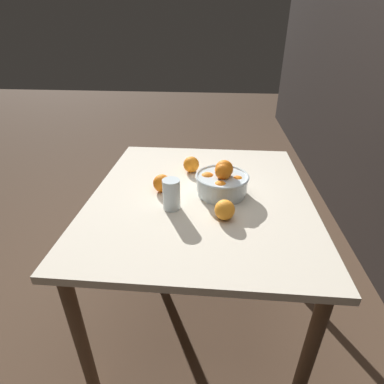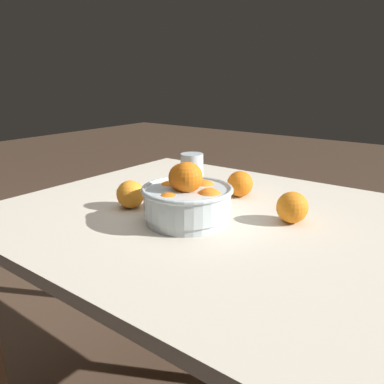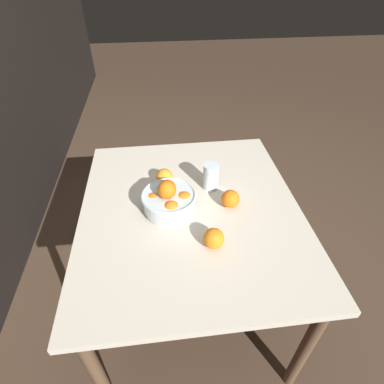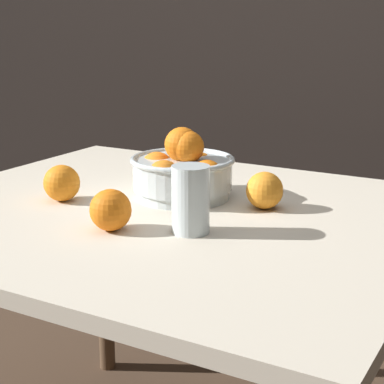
{
  "view_description": "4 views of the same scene",
  "coord_description": "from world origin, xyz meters",
  "px_view_note": "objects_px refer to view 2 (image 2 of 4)",
  "views": [
    {
      "loc": [
        1.14,
        0.06,
        1.37
      ],
      "look_at": [
        0.06,
        -0.03,
        0.76
      ],
      "focal_mm": 28.0,
      "sensor_mm": 36.0,
      "label": 1
    },
    {
      "loc": [
        -0.55,
        0.8,
        1.07
      ],
      "look_at": [
        0.06,
        -0.02,
        0.76
      ],
      "focal_mm": 35.0,
      "sensor_mm": 36.0,
      "label": 2
    },
    {
      "loc": [
        -0.95,
        0.11,
        1.6
      ],
      "look_at": [
        0.03,
        -0.01,
        0.79
      ],
      "focal_mm": 28.0,
      "sensor_mm": 36.0,
      "label": 3
    },
    {
      "loc": [
        0.69,
        -1.09,
        1.11
      ],
      "look_at": [
        0.07,
        -0.01,
        0.77
      ],
      "focal_mm": 60.0,
      "sensor_mm": 36.0,
      "label": 4
    }
  ],
  "objects_px": {
    "fruit_bowl": "(188,199)",
    "orange_loose_near_bowl": "(292,207)",
    "juice_glass": "(192,176)",
    "orange_loose_aside": "(240,184)",
    "orange_loose_front": "(130,194)"
  },
  "relations": [
    {
      "from": "fruit_bowl",
      "to": "orange_loose_near_bowl",
      "type": "bearing_deg",
      "value": -144.85
    },
    {
      "from": "fruit_bowl",
      "to": "juice_glass",
      "type": "height_order",
      "value": "fruit_bowl"
    },
    {
      "from": "juice_glass",
      "to": "orange_loose_near_bowl",
      "type": "height_order",
      "value": "juice_glass"
    },
    {
      "from": "fruit_bowl",
      "to": "orange_loose_aside",
      "type": "xyz_separation_m",
      "value": [
        -0.0,
        -0.26,
        -0.02
      ]
    },
    {
      "from": "fruit_bowl",
      "to": "orange_loose_near_bowl",
      "type": "distance_m",
      "value": 0.26
    },
    {
      "from": "orange_loose_aside",
      "to": "juice_glass",
      "type": "bearing_deg",
      "value": 24.78
    },
    {
      "from": "fruit_bowl",
      "to": "orange_loose_front",
      "type": "bearing_deg",
      "value": 3.55
    },
    {
      "from": "orange_loose_front",
      "to": "orange_loose_aside",
      "type": "xyz_separation_m",
      "value": [
        -0.19,
        -0.27,
        0.0
      ]
    },
    {
      "from": "orange_loose_near_bowl",
      "to": "orange_loose_aside",
      "type": "relative_size",
      "value": 1.0
    },
    {
      "from": "fruit_bowl",
      "to": "orange_loose_aside",
      "type": "height_order",
      "value": "fruit_bowl"
    },
    {
      "from": "fruit_bowl",
      "to": "orange_loose_near_bowl",
      "type": "xyz_separation_m",
      "value": [
        -0.21,
        -0.15,
        -0.02
      ]
    },
    {
      "from": "orange_loose_front",
      "to": "orange_loose_near_bowl",
      "type": "bearing_deg",
      "value": -158.15
    },
    {
      "from": "orange_loose_near_bowl",
      "to": "orange_loose_aside",
      "type": "xyz_separation_m",
      "value": [
        0.21,
        -0.11,
        -0.0
      ]
    },
    {
      "from": "orange_loose_near_bowl",
      "to": "orange_loose_front",
      "type": "bearing_deg",
      "value": 21.85
    },
    {
      "from": "fruit_bowl",
      "to": "orange_loose_aside",
      "type": "relative_size",
      "value": 2.91
    }
  ]
}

